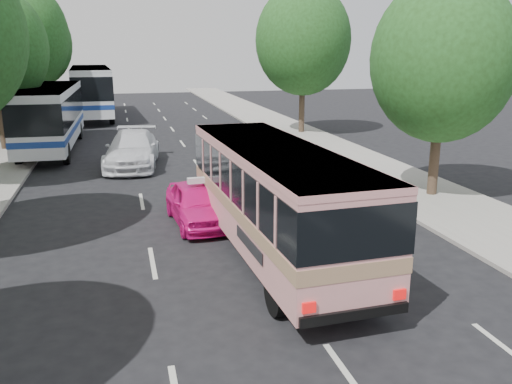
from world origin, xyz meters
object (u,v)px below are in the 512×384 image
object	(u,v)px
pink_taxi	(197,204)
tour_coach_rear	(91,87)
white_pickup	(132,149)
tour_coach_front	(51,112)
pink_bus	(275,190)

from	to	relation	value
pink_taxi	tour_coach_rear	xyz separation A→B (m)	(-4.20, 29.22, 1.71)
white_pickup	tour_coach_rear	xyz separation A→B (m)	(-2.50, 19.90, 1.56)
pink_taxi	tour_coach_front	world-z (taller)	tour_coach_front
tour_coach_rear	white_pickup	bearing A→B (deg)	-85.71
pink_bus	pink_taxi	bearing A→B (deg)	113.22
pink_bus	tour_coach_front	world-z (taller)	tour_coach_front
pink_bus	tour_coach_rear	xyz separation A→B (m)	(-5.80, 32.49, 0.53)
pink_taxi	tour_coach_rear	size ratio (longest dim) A/B	0.29
white_pickup	tour_coach_front	xyz separation A→B (m)	(-4.07, 5.39, 1.24)
tour_coach_rear	pink_taxi	bearing A→B (deg)	-84.68
pink_bus	white_pickup	world-z (taller)	pink_bus
pink_bus	white_pickup	bearing A→B (deg)	101.94
pink_taxi	white_pickup	distance (m)	9.47
pink_bus	pink_taxi	world-z (taller)	pink_bus
pink_bus	tour_coach_rear	distance (m)	33.01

